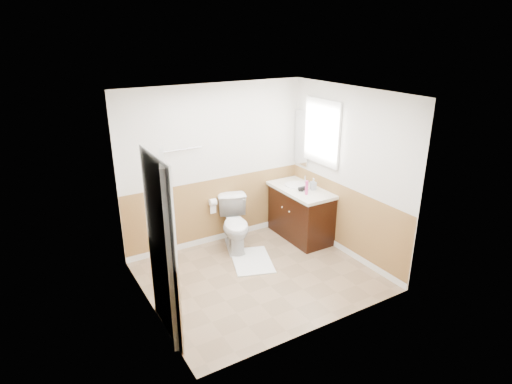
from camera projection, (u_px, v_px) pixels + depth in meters
floor at (259, 276)px, 5.95m from camera, size 3.00×3.00×0.00m
ceiling at (260, 94)px, 5.07m from camera, size 3.00×3.00×0.00m
wall_back at (215, 166)px, 6.55m from camera, size 3.00×0.00×3.00m
wall_front at (324, 230)px, 4.47m from camera, size 3.00×0.00×3.00m
wall_left at (145, 216)px, 4.79m from camera, size 0.00×3.00×3.00m
wall_right at (347, 173)px, 6.23m from camera, size 0.00×3.00×3.00m
wainscot_back at (217, 211)px, 6.81m from camera, size 3.00×0.00×3.00m
wainscot_front at (319, 291)px, 4.74m from camera, size 3.00×0.00×3.00m
wainscot_left at (152, 274)px, 5.07m from camera, size 0.00×2.60×2.60m
wainscot_right at (343, 220)px, 6.49m from camera, size 0.00×2.60×2.60m
toilet at (235, 224)px, 6.59m from camera, size 0.68×0.89×0.80m
bath_mat at (252, 261)px, 6.32m from camera, size 0.78×0.94×0.02m
vanity_cabinet at (301, 214)px, 6.95m from camera, size 0.55×1.10×0.80m
vanity_knob_left at (289, 212)px, 6.68m from camera, size 0.03×0.03×0.03m
vanity_knob_right at (282, 207)px, 6.84m from camera, size 0.03×0.03×0.03m
countertop at (301, 190)px, 6.80m from camera, size 0.60×1.15×0.05m
sink_basin at (296, 185)px, 6.91m from camera, size 0.36×0.36×0.02m
faucet at (305, 180)px, 6.97m from camera, size 0.02×0.02×0.14m
lotion_bottle at (307, 188)px, 6.50m from camera, size 0.05×0.05×0.22m
soap_dispenser at (313, 184)px, 6.71m from camera, size 0.10×0.10×0.19m
hair_dryer_body at (303, 189)px, 6.68m from camera, size 0.14×0.07×0.07m
hair_dryer_handle at (302, 191)px, 6.66m from camera, size 0.03×0.03×0.07m
mirror_panel at (302, 138)px, 6.99m from camera, size 0.02×0.35×0.90m
window_frame at (322, 132)px, 6.51m from camera, size 0.04×0.80×1.00m
window_glass at (323, 132)px, 6.51m from camera, size 0.01×0.70×0.90m
door at (169, 249)px, 4.56m from camera, size 0.29×0.78×2.04m
door_frame at (162, 250)px, 4.52m from camera, size 0.02×0.92×2.10m
door_knob at (164, 241)px, 4.88m from camera, size 0.06×0.06×0.06m
towel_bar at (182, 150)px, 6.13m from camera, size 0.62×0.02×0.02m
tp_holder_bar at (213, 202)px, 6.64m from camera, size 0.14×0.02×0.02m
tp_roll at (213, 202)px, 6.64m from camera, size 0.10×0.11×0.11m
tp_sheet at (213, 209)px, 6.68m from camera, size 0.10×0.01×0.16m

